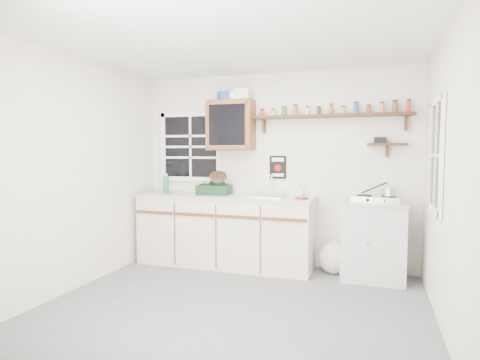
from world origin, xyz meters
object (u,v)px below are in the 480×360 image
hotplate (376,199)px  main_cabinet (225,230)px  right_cabinet (373,240)px  spice_shelf (332,115)px  upper_cabinet (231,125)px  dish_rack (215,187)px

hotplate → main_cabinet: bearing=-174.2°
right_cabinet → spice_shelf: bearing=159.9°
upper_cabinet → hotplate: upper_cabinet is taller
dish_rack → upper_cabinet: bearing=20.6°
main_cabinet → hotplate: (1.86, 0.01, 0.48)m
main_cabinet → spice_shelf: spice_shelf is taller
main_cabinet → dish_rack: size_ratio=5.25×
upper_cabinet → right_cabinet: bearing=-3.8°
upper_cabinet → spice_shelf: size_ratio=0.34×
main_cabinet → dish_rack: bearing=159.0°
upper_cabinet → spice_shelf: (1.29, 0.07, 0.11)m
main_cabinet → right_cabinet: 1.84m
spice_shelf → right_cabinet: bearing=-20.1°
spice_shelf → dish_rack: (-1.47, -0.16, -0.91)m
main_cabinet → hotplate: 1.92m
right_cabinet → spice_shelf: size_ratio=0.48×
right_cabinet → hotplate: (0.02, -0.02, 0.49)m
dish_rack → hotplate: size_ratio=0.80×
main_cabinet → upper_cabinet: (0.03, 0.14, 1.36)m
upper_cabinet → dish_rack: size_ratio=1.48×
right_cabinet → upper_cabinet: 2.26m
main_cabinet → right_cabinet: main_cabinet is taller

